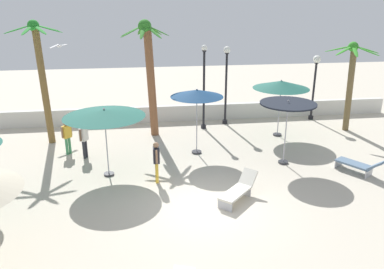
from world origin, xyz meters
name	(u,v)px	position (x,y,z in m)	size (l,w,h in m)	color
ground_plane	(206,207)	(0.00, 0.00, 0.00)	(56.00, 56.00, 0.00)	beige
boundary_wall	(177,113)	(0.00, 9.78, 0.45)	(25.20, 0.30, 0.90)	silver
patio_umbrella_0	(104,113)	(-3.42, 2.99, 2.57)	(3.12, 3.12, 2.78)	#333338
patio_umbrella_2	(288,107)	(3.92, 3.16, 2.50)	(2.30, 2.30, 2.79)	#333338
patio_umbrella_4	(197,94)	(0.41, 4.81, 2.76)	(2.32, 2.32, 3.01)	#333338
patio_umbrella_5	(281,85)	(4.88, 6.59, 2.64)	(2.79, 2.79, 2.90)	#333338
palm_tree_0	(41,70)	(-6.50, 7.15, 3.58)	(2.51, 2.52, 5.80)	brown
palm_tree_1	(149,67)	(-1.52, 7.58, 3.51)	(2.41, 2.40, 5.76)	brown
palm_tree_2	(351,75)	(8.68, 6.92, 2.96)	(2.59, 2.65, 4.65)	brown
lamp_post_0	(315,77)	(7.77, 9.01, 2.51)	(0.43, 0.43, 3.69)	black
lamp_post_1	(226,77)	(2.63, 8.89, 2.64)	(0.37, 0.37, 4.28)	black
lamp_post_3	(204,85)	(1.30, 8.25, 2.38)	(0.29, 0.29, 4.44)	black
lounge_chair_1	(360,165)	(6.56, 1.72, 0.39)	(1.49, 1.88, 0.84)	#B7B7BC
lounge_chair_2	(239,189)	(1.22, 0.35, 0.39)	(1.71, 1.74, 0.84)	#B7B7BC
guest_0	(84,137)	(-4.55, 4.92, 0.98)	(0.38, 0.51, 1.62)	#26262D
guest_1	(156,158)	(-1.54, 2.10, 0.99)	(0.25, 0.56, 1.64)	gold
guest_2	(67,134)	(-5.36, 5.48, 0.94)	(0.42, 0.43, 1.56)	#3F8C59
seagull_0	(59,46)	(-6.09, 9.83, 4.33)	(0.80, 0.98, 0.15)	white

